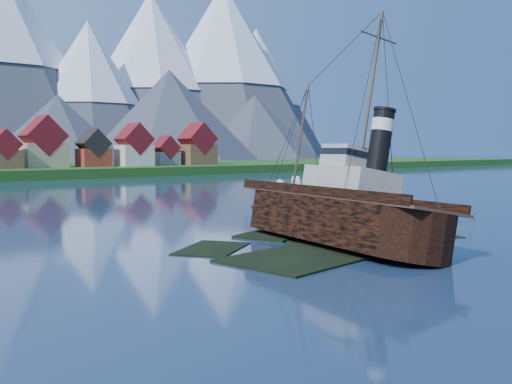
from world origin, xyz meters
TOP-DOWN VIEW (x-y plane):
  - ground at (0.00, 0.00)m, footprint 1400.00×1400.00m
  - shoal at (1.78, 2.15)m, footprint 31.71×21.24m
  - tugboat_wreck at (1.50, 2.41)m, footprint 6.88×29.65m
  - sailboat_d at (70.68, 80.35)m, footprint 7.64×8.31m

SIDE VIEW (x-z plane):
  - shoal at x=1.78m, z-range -0.92..0.22m
  - ground at x=0.00m, z-range 0.00..0.00m
  - sailboat_d at x=70.68m, z-range -5.89..6.46m
  - tugboat_wreck at x=1.50m, z-range -8.79..14.70m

